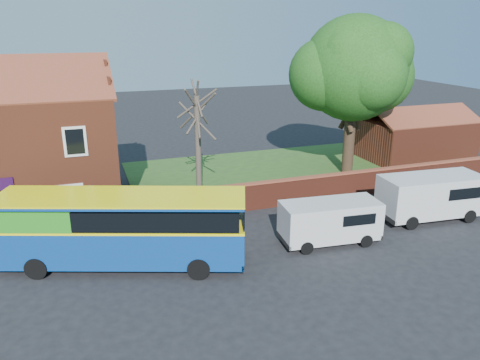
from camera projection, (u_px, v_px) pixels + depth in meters
name	position (u px, v px, depth m)	size (l,w,h in m)	color
ground	(170.00, 291.00, 18.53)	(120.00, 120.00, 0.00)	black
grass_strip	(311.00, 168.00, 34.22)	(26.00, 12.00, 0.04)	#426B28
boundary_wall	(357.00, 183.00, 28.60)	(22.00, 0.38, 1.60)	maroon
outbuilding	(415.00, 138.00, 36.53)	(8.20, 5.06, 4.17)	maroon
bus	(114.00, 226.00, 20.03)	(10.81, 6.03, 3.21)	navy
van_near	(330.00, 220.00, 22.32)	(4.85, 2.29, 2.06)	silver
van_far	(431.00, 195.00, 25.06)	(5.64, 2.61, 2.41)	silver
large_tree	(354.00, 72.00, 31.24)	(8.82, 6.98, 10.76)	black
bare_tree	(198.00, 143.00, 27.35)	(2.54, 3.02, 6.77)	#4C4238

